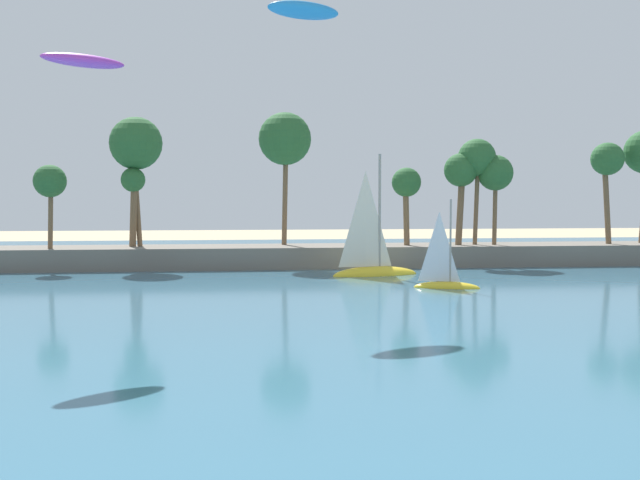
{
  "coord_description": "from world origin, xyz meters",
  "views": [
    {
      "loc": [
        0.85,
        -4.4,
        5.86
      ],
      "look_at": [
        2.81,
        12.3,
        4.9
      ],
      "focal_mm": 42.92,
      "sensor_mm": 36.0,
      "label": 1
    }
  ],
  "objects": [
    {
      "name": "sailboat_toward_headland",
      "position": [
        14.38,
        42.57,
        0.61
      ],
      "size": [
        4.35,
        2.54,
        6.05
      ],
      "color": "yellow",
      "rests_on": "sea"
    },
    {
      "name": "kite_aloft_drifting_left",
      "position": [
        4.7,
        35.62,
        15.5
      ],
      "size": [
        4.38,
        2.98,
        1.01
      ],
      "primitive_type": "ellipsoid",
      "rotation": [
        0.34,
        0.0,
        3.54
      ],
      "color": "#237FD1"
    },
    {
      "name": "palm_headland",
      "position": [
        1.92,
        58.51,
        3.26
      ],
      "size": [
        118.53,
        6.67,
        12.91
      ],
      "color": "slate",
      "rests_on": "ground"
    },
    {
      "name": "kite_aloft_low_near_shore",
      "position": [
        -4.86,
        26.93,
        11.2
      ],
      "size": [
        3.52,
        2.99,
        0.49
      ],
      "primitive_type": "ellipsoid",
      "rotation": [
        0.01,
        0.0,
        3.76
      ],
      "color": "purple"
    },
    {
      "name": "sailboat_near_shore",
      "position": [
        11.3,
        50.83,
        0.92
      ],
      "size": [
        6.87,
        3.32,
        9.58
      ],
      "color": "yellow",
      "rests_on": "sea"
    },
    {
      "name": "sea",
      "position": [
        0.0,
        53.89,
        0.03
      ],
      "size": [
        220.0,
        89.15,
        0.06
      ],
      "primitive_type": "cube",
      "color": "#386B84",
      "rests_on": "ground"
    }
  ]
}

